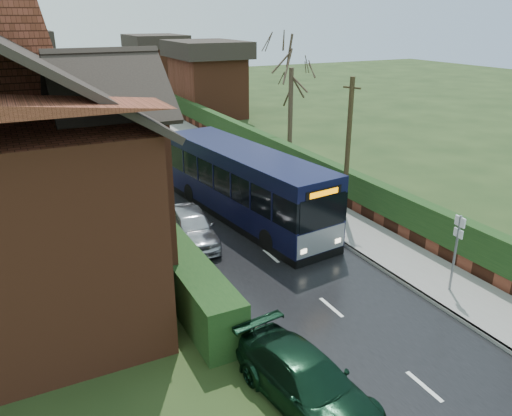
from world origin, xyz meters
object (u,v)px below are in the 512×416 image
bus (246,186)px  bus_stop_sign (457,243)px  car_green (307,382)px  telegraph_pole (348,150)px  car_silver (191,226)px

bus → bus_stop_sign: bus is taller
car_green → telegraph_pole: 12.21m
car_green → bus_stop_sign: (6.90, 2.14, 1.20)m
bus → telegraph_pole: (4.00, -1.91, 1.60)m
car_green → telegraph_pole: telegraph_pole is taller
bus → car_silver: (-3.05, -1.32, -0.87)m
telegraph_pole → bus: bearing=130.8°
bus_stop_sign → telegraph_pole: size_ratio=0.44×
bus → bus_stop_sign: 9.45m
bus → bus_stop_sign: size_ratio=3.83×
car_green → bus_stop_sign: size_ratio=1.55×
car_silver → bus: bearing=30.2°
bus_stop_sign → telegraph_pole: telegraph_pole is taller
bus → car_green: size_ratio=2.47×
bus_stop_sign → bus: bearing=116.1°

